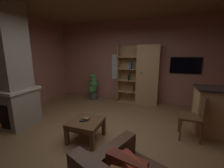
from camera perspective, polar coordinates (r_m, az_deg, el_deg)
floor at (r=3.21m, az=-2.47°, el=-20.35°), size 5.74×5.26×0.02m
wall_back at (r=5.29m, az=8.06°, el=8.61°), size 5.86×0.06×2.82m
window_pane_back at (r=5.35m, az=3.90°, el=6.72°), size 0.77×0.01×0.91m
stone_fireplace at (r=4.09m, az=-35.70°, el=3.72°), size 1.00×0.83×2.82m
bookshelf_cabinet at (r=4.99m, az=12.85°, el=3.32°), size 1.37×0.41×1.99m
coffee_table at (r=3.01m, az=-10.26°, el=-15.50°), size 0.61×0.62×0.41m
table_book_0 at (r=2.96m, az=-11.64°, el=-14.05°), size 0.12×0.10×0.02m
table_book_1 at (r=2.99m, az=-10.11°, el=-13.24°), size 0.12×0.11×0.03m
dining_chair at (r=3.34m, az=30.20°, el=-10.30°), size 0.44×0.44×0.92m
potted_floor_plant at (r=5.47m, az=-7.44°, el=-0.81°), size 0.37×0.38×0.99m
wall_mounted_tv at (r=5.18m, az=27.08°, el=6.58°), size 0.92×0.06×0.52m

